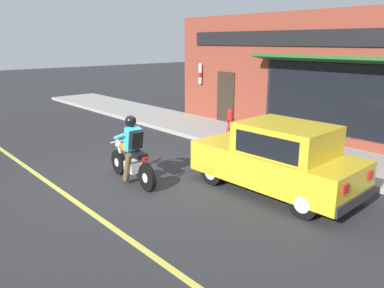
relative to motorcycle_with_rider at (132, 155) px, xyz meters
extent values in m
plane|color=#2B2B2D|center=(0.26, 0.18, -0.68)|extent=(80.00, 80.00, 0.00)
cube|color=#9E9B93|center=(4.99, 3.18, -0.61)|extent=(2.60, 22.00, 0.14)
cube|color=#D1C64C|center=(-1.54, 3.18, -0.67)|extent=(0.12, 19.80, 0.01)
cube|color=brown|center=(6.54, -0.14, 1.42)|extent=(0.50, 11.12, 4.20)
cube|color=black|center=(6.27, -1.53, 0.87)|extent=(0.04, 4.67, 2.10)
cube|color=black|center=(6.29, -1.53, 0.87)|extent=(0.02, 4.89, 2.20)
cube|color=#2D2319|center=(6.27, 2.92, 0.37)|extent=(0.04, 0.90, 2.10)
cube|color=#235623|center=(5.94, -1.53, 2.07)|extent=(0.81, 5.34, 0.24)
cube|color=black|center=(6.26, -0.14, 2.67)|extent=(0.06, 9.45, 0.50)
cylinder|color=white|center=(6.19, 4.31, 1.22)|extent=(0.14, 0.14, 0.70)
cylinder|color=red|center=(6.19, 4.31, 1.22)|extent=(0.15, 0.15, 0.20)
sphere|color=silver|center=(6.19, 4.31, 1.62)|extent=(0.16, 0.16, 0.16)
cylinder|color=black|center=(0.05, 0.72, -0.37)|extent=(0.15, 0.63, 0.62)
cylinder|color=silver|center=(0.05, 0.72, -0.37)|extent=(0.14, 0.23, 0.22)
cylinder|color=black|center=(-0.05, -0.68, -0.37)|extent=(0.15, 0.63, 0.62)
cylinder|color=silver|center=(-0.05, -0.68, -0.37)|extent=(0.14, 0.23, 0.22)
cube|color=silver|center=(0.00, -0.03, -0.29)|extent=(0.31, 0.42, 0.24)
ellipsoid|color=orange|center=(0.01, 0.22, 0.12)|extent=(0.34, 0.54, 0.24)
cube|color=black|center=(-0.02, -0.26, 0.08)|extent=(0.30, 0.58, 0.10)
cylinder|color=silver|center=(0.05, 0.62, -0.05)|extent=(0.09, 0.33, 0.68)
cylinder|color=silver|center=(0.04, 0.50, 0.23)|extent=(0.56, 0.08, 0.04)
sphere|color=silver|center=(0.05, 0.67, 0.11)|extent=(0.16, 0.16, 0.16)
cylinder|color=silver|center=(0.13, -0.44, -0.39)|extent=(0.12, 0.55, 0.08)
cube|color=red|center=(-0.05, -0.63, 0.05)|extent=(0.12, 0.07, 0.08)
cylinder|color=brown|center=(-0.19, -0.08, -0.25)|extent=(0.17, 0.36, 0.71)
cylinder|color=brown|center=(0.17, -0.11, -0.25)|extent=(0.17, 0.36, 0.71)
cube|color=#33B2D1|center=(-0.01, -0.08, 0.40)|extent=(0.36, 0.35, 0.57)
cylinder|color=#33B2D1|center=(-0.19, 0.18, 0.44)|extent=(0.13, 0.52, 0.26)
cylinder|color=#33B2D1|center=(0.21, 0.15, 0.44)|extent=(0.13, 0.52, 0.26)
sphere|color=black|center=(0.00, -0.02, 0.81)|extent=(0.26, 0.26, 0.26)
cube|color=black|center=(-0.02, -0.24, 0.42)|extent=(0.30, 0.26, 0.42)
cylinder|color=black|center=(1.32, -1.37, -0.38)|extent=(0.19, 0.60, 0.60)
cylinder|color=silver|center=(1.32, -1.37, -0.38)|extent=(0.21, 0.33, 0.33)
cylinder|color=black|center=(2.76, -1.34, -0.38)|extent=(0.19, 0.60, 0.60)
cylinder|color=silver|center=(2.76, -1.34, -0.38)|extent=(0.21, 0.33, 0.33)
cylinder|color=black|center=(1.37, -3.77, -0.38)|extent=(0.19, 0.60, 0.60)
cylinder|color=silver|center=(1.37, -3.77, -0.38)|extent=(0.21, 0.33, 0.33)
cylinder|color=black|center=(2.81, -3.74, -0.38)|extent=(0.19, 0.60, 0.60)
cylinder|color=silver|center=(2.81, -3.74, -0.38)|extent=(0.21, 0.33, 0.33)
cube|color=gold|center=(2.07, -2.56, -0.08)|extent=(1.71, 3.73, 0.70)
cube|color=gold|center=(2.07, -2.81, 0.56)|extent=(1.48, 1.93, 0.66)
cube|color=black|center=(2.06, -1.94, 0.51)|extent=(1.33, 0.37, 0.51)
cube|color=black|center=(1.35, -2.82, 0.54)|extent=(0.06, 1.52, 0.46)
cube|color=black|center=(2.80, -2.79, 0.54)|extent=(0.06, 1.52, 0.46)
cube|color=silver|center=(1.52, -0.71, 0.04)|extent=(0.24, 0.04, 0.14)
cube|color=red|center=(1.60, -4.43, 0.06)|extent=(0.20, 0.04, 0.16)
cube|color=silver|center=(2.54, -0.69, 0.04)|extent=(0.24, 0.04, 0.14)
cube|color=red|center=(2.61, -4.41, 0.06)|extent=(0.20, 0.04, 0.16)
cube|color=#28282B|center=(2.03, -0.73, -0.33)|extent=(1.61, 0.15, 0.20)
cube|color=#28282B|center=(2.10, -4.39, -0.33)|extent=(1.61, 0.15, 0.20)
cylinder|color=red|center=(4.87, 1.36, -0.46)|extent=(0.24, 0.24, 0.16)
cylinder|color=red|center=(4.87, 1.36, -0.09)|extent=(0.18, 0.18, 0.58)
sphere|color=red|center=(4.87, 1.36, 0.24)|extent=(0.20, 0.20, 0.20)
cylinder|color=red|center=(4.74, 1.36, -0.04)|extent=(0.10, 0.08, 0.08)
cylinder|color=red|center=(5.00, 1.36, -0.04)|extent=(0.10, 0.08, 0.08)
camera|label=1|loc=(-4.52, -7.21, 2.58)|focal=35.00mm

